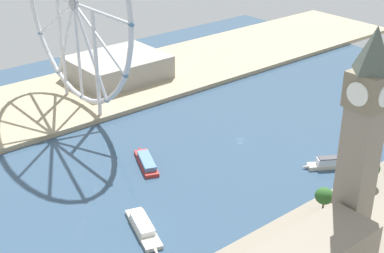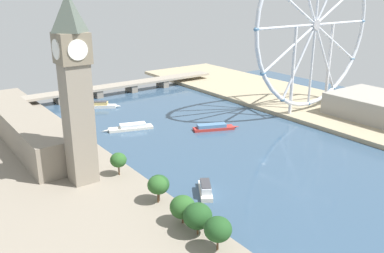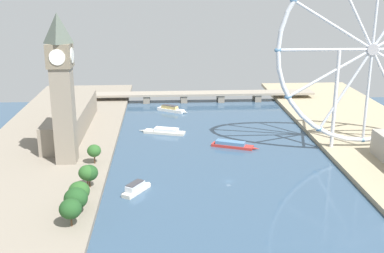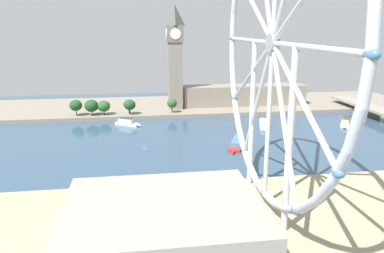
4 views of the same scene
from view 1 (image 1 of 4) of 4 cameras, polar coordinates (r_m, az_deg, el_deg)
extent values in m
plane|color=#334C66|center=(324.45, 4.93, -1.29)|extent=(400.43, 400.43, 0.00)
cube|color=tan|center=(406.41, -6.45, 4.61)|extent=(90.00, 520.00, 3.00)
cube|color=gray|center=(235.09, 16.40, -4.61)|extent=(12.06, 12.06, 58.71)
cube|color=#776B57|center=(219.64, 17.57, 3.61)|extent=(13.98, 13.98, 13.98)
pyramid|color=#4C564C|center=(214.52, 18.12, 7.50)|extent=(12.66, 12.66, 17.50)
cylinder|color=white|center=(213.93, 16.47, 3.17)|extent=(9.16, 0.50, 9.16)
cylinder|color=white|center=(225.43, 18.60, 4.02)|extent=(9.16, 0.50, 9.16)
cylinder|color=white|center=(223.27, 16.05, 4.17)|extent=(0.50, 9.16, 9.16)
cylinder|color=#513823|center=(287.22, 17.55, -5.11)|extent=(0.80, 0.80, 4.97)
ellipsoid|color=#285623|center=(284.24, 17.71, -4.04)|extent=(9.14, 9.14, 8.23)
cylinder|color=#513823|center=(287.21, 17.30, -5.15)|extent=(0.80, 0.80, 4.33)
ellipsoid|color=#1E471E|center=(284.27, 17.45, -4.10)|extent=(9.73, 9.73, 8.75)
cylinder|color=#513823|center=(260.45, 13.18, -7.96)|extent=(0.80, 0.80, 4.87)
ellipsoid|color=#285623|center=(257.35, 13.31, -6.89)|extent=(8.41, 8.41, 7.57)
torus|color=silver|center=(348.85, -11.94, 12.19)|extent=(124.91, 3.00, 124.91)
cylinder|color=#99999E|center=(348.85, -11.94, 12.19)|extent=(7.31, 3.00, 7.31)
cylinder|color=silver|center=(322.90, -9.29, 11.33)|extent=(60.95, 1.80, 1.80)
cylinder|color=silver|center=(330.34, -9.48, 8.90)|extent=(53.69, 1.80, 32.03)
cylinder|color=silver|center=(342.93, -10.31, 7.50)|extent=(32.03, 1.80, 53.69)
cylinder|color=silver|center=(356.97, -11.49, 7.44)|extent=(1.80, 1.80, 60.95)
cylinder|color=silver|center=(368.74, -12.71, 8.58)|extent=(32.03, 1.80, 53.69)
cylinder|color=silver|center=(375.41, -13.69, 10.56)|extent=(53.69, 1.80, 32.03)
ellipsoid|color=teal|center=(297.80, -6.22, 10.29)|extent=(4.80, 3.20, 3.20)
ellipsoid|color=teal|center=(313.70, -6.79, 5.21)|extent=(4.80, 3.20, 3.20)
ellipsoid|color=teal|center=(339.66, -8.67, 2.68)|extent=(4.80, 3.20, 3.20)
ellipsoid|color=teal|center=(367.45, -11.08, 2.93)|extent=(4.80, 3.20, 3.20)
ellipsoid|color=teal|center=(390.00, -13.39, 5.35)|extent=(4.80, 3.20, 3.20)
ellipsoid|color=teal|center=(402.52, -15.19, 9.14)|extent=(4.80, 3.20, 3.20)
cylinder|color=silver|center=(375.80, -13.06, 7.86)|extent=(2.40, 2.40, 65.37)
cylinder|color=silver|center=(339.88, -9.71, 6.26)|extent=(2.40, 2.40, 65.37)
cube|color=gray|center=(407.44, -7.54, 6.02)|extent=(51.42, 64.09, 15.83)
cube|color=beige|center=(248.78, -4.96, -10.33)|extent=(31.71, 16.47, 1.84)
cone|color=beige|center=(235.13, -3.60, -12.74)|extent=(5.85, 3.41, 1.84)
cube|color=white|center=(248.73, -5.09, -9.74)|extent=(19.03, 11.46, 2.43)
cube|color=#B22D28|center=(297.73, -4.67, -3.73)|extent=(29.15, 17.61, 1.87)
cone|color=#B22D28|center=(312.00, -5.35, -2.29)|extent=(5.46, 3.70, 1.87)
cube|color=teal|center=(295.46, -4.63, -3.50)|extent=(20.96, 13.33, 2.42)
cube|color=beige|center=(302.39, 13.50, -3.89)|extent=(15.38, 19.68, 2.16)
cone|color=beige|center=(298.76, 11.42, -4.05)|extent=(3.74, 4.17, 2.16)
cube|color=silver|center=(301.41, 13.73, -3.42)|extent=(10.52, 12.79, 3.30)
cube|color=#38383D|center=(300.51, 13.76, -3.11)|extent=(9.67, 11.64, 0.51)
camera|label=2|loc=(364.66, 44.30, 10.36)|focal=38.76mm
camera|label=3|loc=(492.62, 32.11, 17.86)|focal=45.60mm
camera|label=4|loc=(489.79, -14.62, 16.41)|focal=34.94mm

